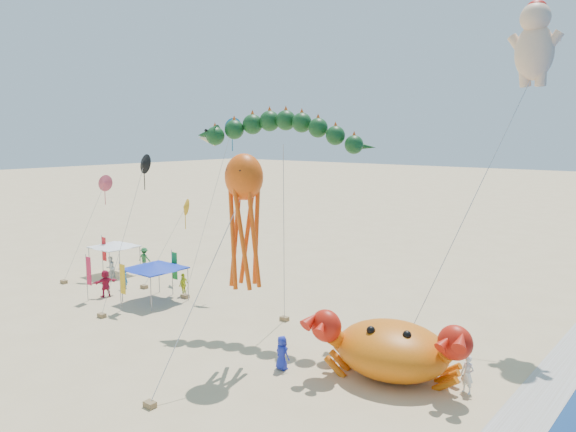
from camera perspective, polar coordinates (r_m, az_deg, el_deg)
The scene contains 11 objects.
ground at distance 30.72m, azimuth 0.59°, elevation -12.87°, with size 320.00×320.00×0.00m, color #D1B784.
foam_strip at distance 25.76m, azimuth 23.25°, elevation -17.93°, with size 320.00×320.00×0.00m, color silver.
crab_inflatable at distance 26.82m, azimuth 10.40°, elevation -13.05°, with size 7.22×5.78×3.17m.
dragon_kite at distance 32.00m, azimuth -0.70°, elevation 8.10°, with size 10.08×5.38×12.10m.
cherub_kite at distance 34.59m, azimuth 23.74°, elevation 15.87°, with size 4.78×8.61×18.24m.
octopus_kite at distance 26.73m, azimuth -4.48°, elevation 0.53°, with size 1.92×7.03×10.21m.
canopy_blue at distance 38.43m, azimuth -13.40°, elevation -4.92°, with size 3.63×3.63×2.71m.
canopy_white at distance 46.58m, azimuth -17.25°, elevation -2.75°, with size 3.34×3.34×2.71m.
feather_flags at distance 40.64m, azimuth -16.53°, elevation -4.94°, with size 9.57×4.80×3.20m.
beachgoers at distance 40.10m, azimuth -13.41°, elevation -6.68°, with size 30.55×9.27×1.88m.
small_kites at distance 41.25m, azimuth -12.60°, elevation 3.23°, with size 12.01×9.26×12.28m.
Camera 1 is at (17.66, -22.53, 11.14)m, focal length 35.00 mm.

